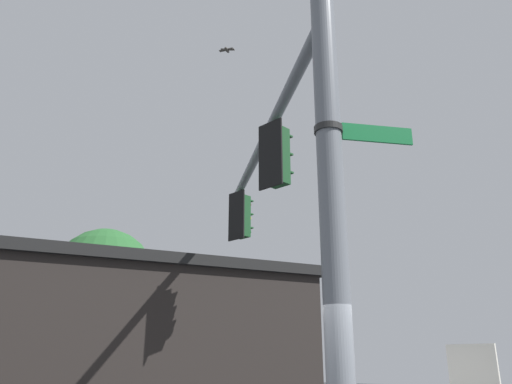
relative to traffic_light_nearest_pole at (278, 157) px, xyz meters
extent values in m
cylinder|color=slate|center=(2.24, -1.56, -2.01)|extent=(0.31, 0.31, 6.69)
cylinder|color=slate|center=(-1.00, 0.66, 0.80)|extent=(6.58, 4.61, 0.19)
cylinder|color=black|center=(0.00, -0.02, 0.61)|extent=(0.08, 0.08, 0.18)
cube|color=#194723|center=(0.00, -0.02, -0.01)|extent=(0.36, 0.30, 1.05)
sphere|color=#590F0F|center=(0.00, 0.17, 0.34)|extent=(0.22, 0.22, 0.22)
cube|color=#194723|center=(0.00, 0.19, 0.44)|extent=(0.24, 0.20, 0.03)
sphere|color=yellow|center=(0.00, 0.17, -0.01)|extent=(0.22, 0.22, 0.22)
cube|color=#194723|center=(0.00, 0.19, 0.09)|extent=(0.24, 0.20, 0.03)
sphere|color=#0F4C19|center=(0.00, 0.17, -0.36)|extent=(0.22, 0.22, 0.22)
cube|color=#194723|center=(0.00, 0.19, -0.26)|extent=(0.24, 0.20, 0.03)
cube|color=black|center=(0.00, -0.19, -0.01)|extent=(0.54, 0.03, 1.22)
cylinder|color=black|center=(-3.23, 2.20, 0.61)|extent=(0.08, 0.08, 0.18)
cube|color=#194723|center=(-3.23, 2.20, -0.01)|extent=(0.36, 0.30, 1.05)
sphere|color=#590F0F|center=(-3.23, 2.39, 0.34)|extent=(0.22, 0.22, 0.22)
cube|color=#194723|center=(-3.23, 2.41, 0.44)|extent=(0.24, 0.20, 0.03)
sphere|color=yellow|center=(-3.23, 2.39, -0.01)|extent=(0.22, 0.22, 0.22)
cube|color=#194723|center=(-3.23, 2.41, 0.09)|extent=(0.24, 0.20, 0.03)
sphere|color=#0F4C19|center=(-3.23, 2.39, -0.36)|extent=(0.22, 0.22, 0.22)
cube|color=#194723|center=(-3.23, 2.41, -0.26)|extent=(0.24, 0.20, 0.03)
cube|color=black|center=(-3.23, 2.03, -0.01)|extent=(0.54, 0.03, 1.22)
cube|color=#147238|center=(2.60, -1.04, -0.77)|extent=(0.54, 0.77, 0.22)
cube|color=white|center=(2.60, -1.03, -0.77)|extent=(0.53, 0.76, 0.04)
cylinder|color=#262626|center=(2.24, -1.56, -0.77)|extent=(0.35, 0.35, 0.08)
ellipsoid|color=#4C4742|center=(-2.64, 1.09, 3.99)|extent=(0.18, 0.26, 0.08)
cube|color=#4C4742|center=(-2.62, 1.10, 4.00)|extent=(0.36, 0.22, 0.09)
cube|color=#4C4742|center=(-2.66, 1.08, 4.00)|extent=(0.36, 0.22, 0.02)
cube|color=#282321|center=(-9.20, 2.51, -3.17)|extent=(10.92, 12.20, 4.36)
cube|color=maroon|center=(-13.26, 3.95, -2.95)|extent=(3.99, 8.90, 0.30)
cube|color=black|center=(-9.20, 2.51, -0.84)|extent=(11.36, 12.69, 0.30)
cylinder|color=#4C3823|center=(-11.91, 3.35, -3.55)|extent=(0.27, 0.27, 3.60)
sphere|color=#28602D|center=(-11.91, 3.35, -0.45)|extent=(3.74, 3.74, 3.74)
cube|color=silver|center=(2.85, 0.29, -3.60)|extent=(0.60, 0.04, 0.76)
camera|label=1|loc=(5.53, -6.13, -3.44)|focal=35.56mm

